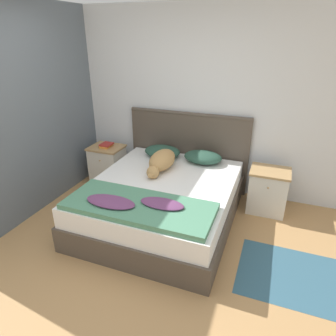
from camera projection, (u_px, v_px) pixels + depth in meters
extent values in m
plane|color=tan|center=(116.00, 273.00, 2.98)|extent=(16.00, 16.00, 0.00)
cube|color=silver|center=(185.00, 102.00, 4.26)|extent=(9.00, 0.06, 2.55)
cube|color=slate|center=(43.00, 110.00, 3.85)|extent=(0.06, 3.10, 2.55)
cube|color=#4C4238|center=(162.00, 209.00, 3.77)|extent=(1.71, 2.00, 0.30)
cube|color=white|center=(162.00, 190.00, 3.66)|extent=(1.65, 1.94, 0.23)
cube|color=#4C4238|center=(188.00, 151.00, 4.47)|extent=(1.79, 0.04, 1.13)
cylinder|color=#4C4238|center=(189.00, 114.00, 4.24)|extent=(1.79, 0.06, 0.06)
cube|color=silver|center=(108.00, 165.00, 4.71)|extent=(0.47, 0.39, 0.56)
cube|color=tan|center=(106.00, 148.00, 4.59)|extent=(0.50, 0.42, 0.03)
sphere|color=tan|center=(100.00, 161.00, 4.47)|extent=(0.02, 0.02, 0.02)
cube|color=silver|center=(268.00, 192.00, 3.92)|extent=(0.47, 0.39, 0.56)
cube|color=tan|center=(271.00, 171.00, 3.80)|extent=(0.50, 0.42, 0.03)
sphere|color=tan|center=(268.00, 188.00, 3.68)|extent=(0.02, 0.02, 0.02)
ellipsoid|color=#284C3D|center=(162.00, 151.00, 4.32)|extent=(0.53, 0.38, 0.15)
ellipsoid|color=#284C3D|center=(203.00, 157.00, 4.13)|extent=(0.53, 0.38, 0.15)
cube|color=#4C8466|center=(139.00, 206.00, 3.06)|extent=(1.55, 0.63, 0.06)
ellipsoid|color=#663860|center=(111.00, 202.00, 3.04)|extent=(0.54, 0.25, 0.05)
ellipsoid|color=#663860|center=(162.00, 204.00, 3.02)|extent=(0.46, 0.22, 0.04)
ellipsoid|color=tan|center=(162.00, 160.00, 3.93)|extent=(0.30, 0.55, 0.24)
sphere|color=tan|center=(153.00, 172.00, 3.68)|extent=(0.16, 0.16, 0.16)
ellipsoid|color=tan|center=(151.00, 175.00, 3.63)|extent=(0.07, 0.09, 0.06)
cone|color=tan|center=(150.00, 167.00, 3.68)|extent=(0.05, 0.05, 0.06)
cone|color=tan|center=(156.00, 168.00, 3.65)|extent=(0.05, 0.05, 0.06)
ellipsoid|color=tan|center=(172.00, 159.00, 4.14)|extent=(0.17, 0.25, 0.09)
cube|color=orange|center=(106.00, 146.00, 4.58)|extent=(0.15, 0.22, 0.03)
cube|color=#AD2D28|center=(106.00, 144.00, 4.56)|extent=(0.16, 0.19, 0.02)
cube|color=#335B70|center=(300.00, 278.00, 2.91)|extent=(1.18, 0.84, 0.00)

